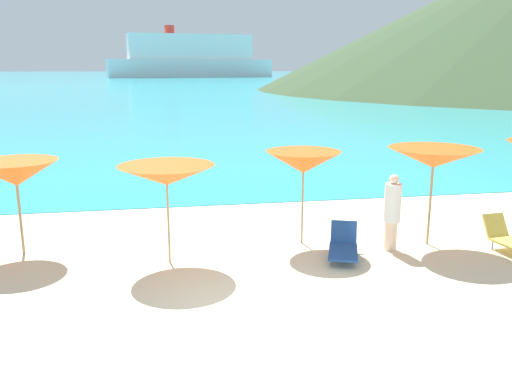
{
  "coord_description": "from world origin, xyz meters",
  "views": [
    {
      "loc": [
        -1.54,
        -7.91,
        4.05
      ],
      "look_at": [
        0.6,
        4.0,
        1.2
      ],
      "focal_mm": 37.51,
      "sensor_mm": 36.0,
      "label": 1
    }
  ],
  "objects_px": {
    "umbrella_3": "(16,173)",
    "beachgoer_0": "(392,211)",
    "umbrella_4": "(167,175)",
    "lounge_chair_3": "(343,246)",
    "cruise_ship": "(191,58)",
    "lounge_chair_7": "(508,238)",
    "umbrella_6": "(434,158)",
    "umbrella_5": "(303,162)"
  },
  "relations": [
    {
      "from": "lounge_chair_7",
      "to": "beachgoer_0",
      "type": "relative_size",
      "value": 0.81
    },
    {
      "from": "umbrella_5",
      "to": "umbrella_6",
      "type": "height_order",
      "value": "umbrella_6"
    },
    {
      "from": "beachgoer_0",
      "to": "umbrella_3",
      "type": "bearing_deg",
      "value": -169.01
    },
    {
      "from": "umbrella_5",
      "to": "umbrella_6",
      "type": "xyz_separation_m",
      "value": [
        2.87,
        -0.6,
        0.11
      ]
    },
    {
      "from": "lounge_chair_7",
      "to": "cruise_ship",
      "type": "height_order",
      "value": "cruise_ship"
    },
    {
      "from": "beachgoer_0",
      "to": "cruise_ship",
      "type": "xyz_separation_m",
      "value": [
        7.32,
        197.87,
        6.08
      ]
    },
    {
      "from": "umbrella_4",
      "to": "lounge_chair_3",
      "type": "distance_m",
      "value": 4.07
    },
    {
      "from": "lounge_chair_3",
      "to": "umbrella_4",
      "type": "bearing_deg",
      "value": -165.57
    },
    {
      "from": "lounge_chair_7",
      "to": "umbrella_5",
      "type": "bearing_deg",
      "value": 156.44
    },
    {
      "from": "umbrella_4",
      "to": "umbrella_3",
      "type": "bearing_deg",
      "value": 160.83
    },
    {
      "from": "umbrella_5",
      "to": "umbrella_6",
      "type": "distance_m",
      "value": 2.93
    },
    {
      "from": "umbrella_3",
      "to": "lounge_chair_7",
      "type": "distance_m",
      "value": 10.9
    },
    {
      "from": "umbrella_4",
      "to": "lounge_chair_7",
      "type": "bearing_deg",
      "value": -4.72
    },
    {
      "from": "umbrella_6",
      "to": "beachgoer_0",
      "type": "distance_m",
      "value": 1.53
    },
    {
      "from": "umbrella_3",
      "to": "beachgoer_0",
      "type": "distance_m",
      "value": 8.24
    },
    {
      "from": "umbrella_3",
      "to": "umbrella_5",
      "type": "distance_m",
      "value": 6.27
    },
    {
      "from": "umbrella_5",
      "to": "cruise_ship",
      "type": "relative_size",
      "value": 0.03
    },
    {
      "from": "umbrella_4",
      "to": "cruise_ship",
      "type": "relative_size",
      "value": 0.03
    },
    {
      "from": "lounge_chair_7",
      "to": "umbrella_3",
      "type": "bearing_deg",
      "value": 164.67
    },
    {
      "from": "umbrella_3",
      "to": "umbrella_6",
      "type": "bearing_deg",
      "value": -5.92
    },
    {
      "from": "beachgoer_0",
      "to": "umbrella_4",
      "type": "bearing_deg",
      "value": -161.48
    },
    {
      "from": "umbrella_4",
      "to": "lounge_chair_7",
      "type": "height_order",
      "value": "umbrella_4"
    },
    {
      "from": "umbrella_3",
      "to": "cruise_ship",
      "type": "bearing_deg",
      "value": 85.52
    },
    {
      "from": "umbrella_3",
      "to": "lounge_chair_7",
      "type": "bearing_deg",
      "value": -9.17
    },
    {
      "from": "lounge_chair_3",
      "to": "cruise_ship",
      "type": "relative_size",
      "value": 0.02
    },
    {
      "from": "umbrella_4",
      "to": "cruise_ship",
      "type": "xyz_separation_m",
      "value": [
        12.26,
        197.83,
        5.1
      ]
    },
    {
      "from": "lounge_chair_3",
      "to": "cruise_ship",
      "type": "xyz_separation_m",
      "value": [
        8.54,
        198.17,
        6.72
      ]
    },
    {
      "from": "umbrella_3",
      "to": "lounge_chair_7",
      "type": "relative_size",
      "value": 1.49
    },
    {
      "from": "lounge_chair_7",
      "to": "cruise_ship",
      "type": "relative_size",
      "value": 0.02
    },
    {
      "from": "umbrella_4",
      "to": "lounge_chair_3",
      "type": "xyz_separation_m",
      "value": [
        3.72,
        -0.34,
        -1.62
      ]
    },
    {
      "from": "umbrella_4",
      "to": "umbrella_5",
      "type": "height_order",
      "value": "umbrella_5"
    },
    {
      "from": "umbrella_3",
      "to": "lounge_chair_7",
      "type": "height_order",
      "value": "umbrella_3"
    },
    {
      "from": "umbrella_5",
      "to": "lounge_chair_7",
      "type": "height_order",
      "value": "umbrella_5"
    },
    {
      "from": "umbrella_3",
      "to": "umbrella_4",
      "type": "height_order",
      "value": "umbrella_4"
    },
    {
      "from": "umbrella_3",
      "to": "cruise_ship",
      "type": "xyz_separation_m",
      "value": [
        15.43,
        196.72,
        5.17
      ]
    },
    {
      "from": "umbrella_6",
      "to": "beachgoer_0",
      "type": "xyz_separation_m",
      "value": [
        -1.01,
        -0.2,
        -1.13
      ]
    },
    {
      "from": "lounge_chair_3",
      "to": "lounge_chair_7",
      "type": "relative_size",
      "value": 1.1
    },
    {
      "from": "cruise_ship",
      "to": "umbrella_4",
      "type": "bearing_deg",
      "value": -102.91
    },
    {
      "from": "umbrella_6",
      "to": "umbrella_3",
      "type": "bearing_deg",
      "value": 174.08
    },
    {
      "from": "umbrella_3",
      "to": "umbrella_4",
      "type": "relative_size",
      "value": 0.97
    },
    {
      "from": "umbrella_3",
      "to": "umbrella_6",
      "type": "relative_size",
      "value": 0.92
    },
    {
      "from": "umbrella_4",
      "to": "umbrella_6",
      "type": "bearing_deg",
      "value": 1.51
    }
  ]
}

